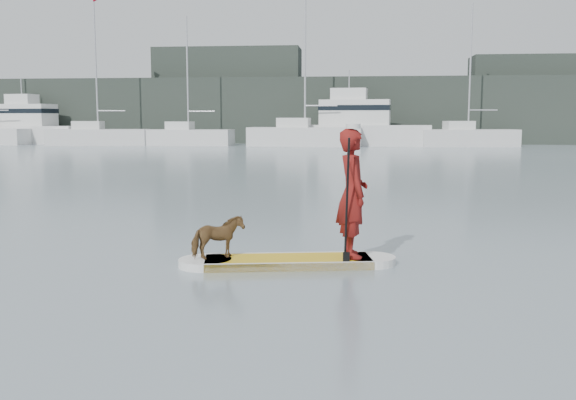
# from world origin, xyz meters

# --- Properties ---
(ground) EXTENTS (140.00, 140.00, 0.00)m
(ground) POSITION_xyz_m (0.00, 0.00, 0.00)
(ground) COLOR slate
(ground) RESTS_ON ground
(paddleboard) EXTENTS (3.26, 1.24, 0.12)m
(paddleboard) POSITION_xyz_m (1.43, 1.43, 0.06)
(paddleboard) COLOR gold
(paddleboard) RESTS_ON ground
(paddler) EXTENTS (0.63, 0.80, 1.94)m
(paddler) POSITION_xyz_m (2.39, 1.60, 1.09)
(paddler) COLOR maroon
(paddler) RESTS_ON paddleboard
(white_cap) EXTENTS (0.22, 0.22, 0.07)m
(white_cap) POSITION_xyz_m (2.39, 1.60, 2.10)
(white_cap) COLOR silver
(white_cap) RESTS_ON paddler
(dog) EXTENTS (0.84, 0.70, 0.65)m
(dog) POSITION_xyz_m (0.39, 1.24, 0.44)
(dog) COLOR #512F1B
(dog) RESTS_ON paddleboard
(paddle) EXTENTS (0.10, 0.30, 2.00)m
(paddle) POSITION_xyz_m (2.32, 1.26, 0.80)
(paddle) COLOR black
(paddle) RESTS_ON ground
(sailboat_b) EXTENTS (8.64, 3.55, 12.48)m
(sailboat_b) POSITION_xyz_m (-19.61, 45.04, 0.87)
(sailboat_b) COLOR silver
(sailboat_b) RESTS_ON ground
(sailboat_c) EXTENTS (7.59, 2.84, 10.75)m
(sailboat_c) POSITION_xyz_m (-11.83, 45.54, 0.80)
(sailboat_c) COLOR silver
(sailboat_c) RESTS_ON ground
(sailboat_d) EXTENTS (9.44, 3.41, 13.69)m
(sailboat_d) POSITION_xyz_m (-1.86, 44.92, 0.98)
(sailboat_d) COLOR silver
(sailboat_d) RESTS_ON ground
(sailboat_e) EXTENTS (8.18, 3.73, 11.44)m
(sailboat_e) POSITION_xyz_m (11.46, 45.83, 0.82)
(sailboat_e) COLOR silver
(sailboat_e) RESTS_ON ground
(motor_yacht_a) EXTENTS (10.80, 4.27, 6.32)m
(motor_yacht_a) POSITION_xyz_m (2.89, 46.55, 1.78)
(motor_yacht_a) COLOR silver
(motor_yacht_a) RESTS_ON ground
(motor_yacht_b) EXTENTS (9.32, 4.52, 5.89)m
(motor_yacht_b) POSITION_xyz_m (-26.94, 47.84, 1.66)
(motor_yacht_b) COLOR silver
(motor_yacht_b) RESTS_ON ground
(shore_mass) EXTENTS (90.00, 6.00, 6.00)m
(shore_mass) POSITION_xyz_m (0.00, 53.00, 3.00)
(shore_mass) COLOR black
(shore_mass) RESTS_ON ground
(shore_building_west) EXTENTS (14.00, 4.00, 9.00)m
(shore_building_west) POSITION_xyz_m (-10.00, 54.00, 4.50)
(shore_building_west) COLOR black
(shore_building_west) RESTS_ON ground
(shore_building_east) EXTENTS (10.00, 4.00, 8.00)m
(shore_building_east) POSITION_xyz_m (18.00, 54.00, 4.00)
(shore_building_east) COLOR black
(shore_building_east) RESTS_ON ground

